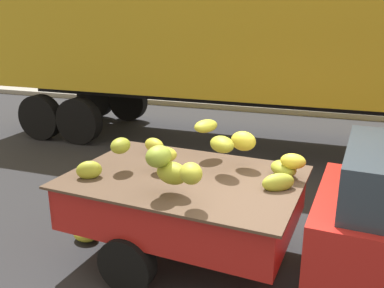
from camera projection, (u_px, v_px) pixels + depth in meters
curb_strip at (320, 112)px, 12.56m from camera, size 80.00×0.80×0.16m
pickup_truck at (350, 221)px, 4.20m from camera, size 4.83×2.20×1.70m
semi_trailer at (243, 32)px, 8.93m from camera, size 12.02×2.72×3.95m
fallen_banana_bunch_near_tailgate at (86, 234)px, 5.52m from camera, size 0.38×0.32×0.17m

